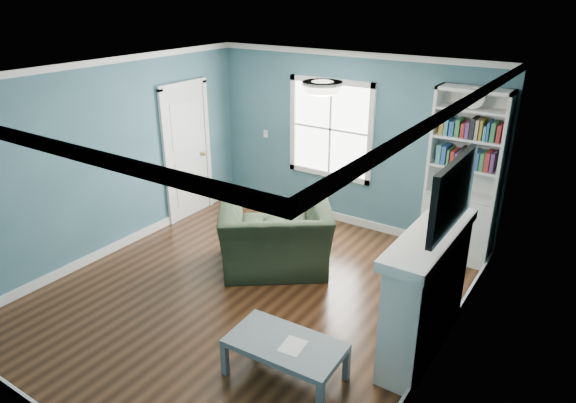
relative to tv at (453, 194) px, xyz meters
The scene contains 13 objects.
floor 2.80m from the tv, behind, with size 5.00×5.00×0.00m, color black.
room_walls 2.21m from the tv, behind, with size 5.00×5.00×5.00m.
trim 2.26m from the tv, behind, with size 4.50×5.00×2.60m.
window 3.40m from the tv, 137.57° to the left, with size 1.40×0.06×1.50m.
bookshelf 2.29m from the tv, 101.57° to the left, with size 0.90×0.35×2.31m.
fireplace 1.10m from the tv, behind, with size 0.44×1.58×1.30m.
tv is the anchor object (origin of this frame).
door 4.63m from the tv, 164.80° to the left, with size 0.12×0.98×2.17m.
ceiling_fixture 1.54m from the tv, behind, with size 0.38×0.38×0.15m.
light_switch 4.38m from the tv, 148.30° to the left, with size 0.08×0.01×0.12m, color white.
recliner 2.61m from the tv, 167.16° to the left, with size 1.39×0.90×1.21m, color black.
coffee_table 2.06m from the tv, 133.30° to the right, with size 1.10×0.63×0.39m.
paper_sheet 1.99m from the tv, 130.58° to the right, with size 0.20×0.26×0.00m, color white.
Camera 1 is at (3.30, -4.11, 3.41)m, focal length 32.00 mm.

